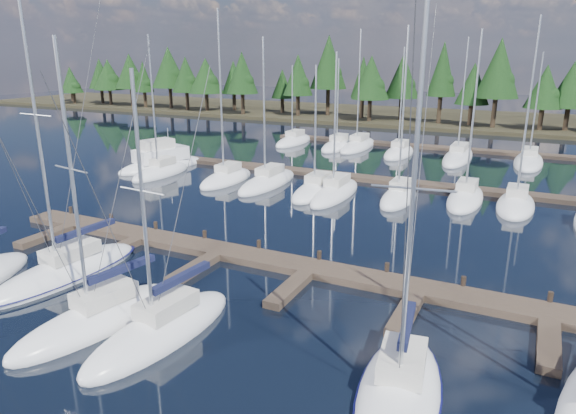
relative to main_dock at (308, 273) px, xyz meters
The scene contains 11 objects.
ground 12.65m from the main_dock, 90.00° to the left, with size 260.00×260.00×0.00m, color black.
far_shore 72.64m from the main_dock, 90.00° to the left, with size 220.00×30.00×0.60m, color #302B1A.
main_dock is the anchor object (origin of this frame).
back_docks 32.23m from the main_dock, 90.00° to the left, with size 50.00×21.80×0.40m.
front_sailboat_1 13.32m from the main_dock, 153.60° to the right, with size 3.59×9.92×16.18m.
front_sailboat_2 11.00m from the main_dock, 125.09° to the right, with size 4.11×8.85×13.30m.
front_sailboat_3 9.09m from the main_dock, 110.18° to the right, with size 3.42×8.63×12.13m.
front_sailboat_4 10.87m from the main_dock, 48.42° to the right, with size 4.04×8.51×14.31m.
back_sailboat_rows 27.48m from the main_dock, 90.66° to the left, with size 47.50×32.90×16.33m.
motor_yacht_left 31.33m from the main_dock, 143.98° to the left, with size 6.24×10.68×5.08m.
tree_line 63.30m from the main_dock, 91.91° to the left, with size 187.06×11.92×14.30m.
Camera 1 is at (10.51, -6.51, 11.88)m, focal length 32.00 mm.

